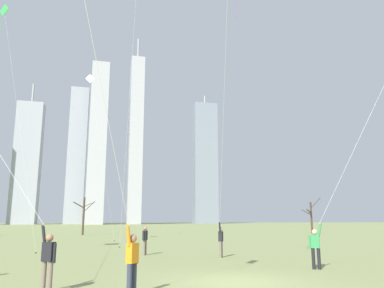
{
  "coord_description": "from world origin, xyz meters",
  "views": [
    {
      "loc": [
        -4.66,
        -12.44,
        2.05
      ],
      "look_at": [
        0.0,
        6.0,
        5.81
      ],
      "focal_mm": 35.54,
      "sensor_mm": 36.0,
      "label": 1
    }
  ],
  "objects": [
    {
      "name": "ground_plane",
      "position": [
        0.0,
        0.0,
        0.0
      ],
      "size": [
        400.0,
        400.0,
        0.0
      ],
      "primitive_type": "plane",
      "color": "#848E56"
    },
    {
      "name": "skyline_short_annex",
      "position": [
        10.29,
        142.16,
        34.96
      ],
      "size": [
        5.53,
        6.55,
        79.13
      ],
      "color": "#B2B2B7",
      "rests_on": "ground"
    },
    {
      "name": "distant_kite_drifting_right_green",
      "position": [
        -11.71,
        16.1,
        16.18
      ],
      "size": [
        4.45,
        3.92,
        18.09
      ],
      "color": "green",
      "rests_on": "ground"
    },
    {
      "name": "skyline_mid_tower_left",
      "position": [
        -31.56,
        147.61,
        24.06
      ],
      "size": [
        9.85,
        8.21,
        56.63
      ],
      "color": "#9EA3AD",
      "rests_on": "ground"
    },
    {
      "name": "kite_flyer_midfield_left_purple",
      "position": [
        1.59,
        5.91,
        4.12
      ],
      "size": [
        2.43,
        8.0,
        13.56
      ],
      "color": "#726656",
      "rests_on": "ground"
    },
    {
      "name": "kite_flyer_midfield_right_blue",
      "position": [
        -4.15,
        -2.35,
        3.12
      ],
      "size": [
        3.34,
        4.7,
        11.88
      ],
      "color": "#33384C",
      "rests_on": "ground"
    },
    {
      "name": "bare_tree_left_of_center",
      "position": [
        25.73,
        37.49,
        2.46
      ],
      "size": [
        2.2,
        1.84,
        5.06
      ],
      "color": "#423326",
      "rests_on": "ground"
    },
    {
      "name": "skyline_wide_slab",
      "position": [
        44.08,
        155.48,
        28.07
      ],
      "size": [
        10.93,
        5.3,
        60.25
      ],
      "color": "gray",
      "rests_on": "ground"
    },
    {
      "name": "skyline_slender_spire",
      "position": [
        -13.18,
        154.93,
        28.89
      ],
      "size": [
        7.49,
        10.31,
        57.78
      ],
      "color": "#9EA3AD",
      "rests_on": "ground"
    },
    {
      "name": "distant_kite_high_overhead_white",
      "position": [
        -5.5,
        25.98,
        14.74
      ],
      "size": [
        3.55,
        1.29,
        16.76
      ],
      "color": "white",
      "rests_on": "ground"
    },
    {
      "name": "bare_tree_center",
      "position": [
        -6.08,
        40.14,
        2.62
      ],
      "size": [
        2.76,
        1.07,
        4.88
      ],
      "color": "#423326",
      "rests_on": "ground"
    },
    {
      "name": "skyline_mid_tower_right",
      "position": [
        -4.92,
        139.13,
        31.84
      ],
      "size": [
        6.77,
        10.77,
        63.68
      ],
      "color": "#B2B2B7",
      "rests_on": "ground"
    },
    {
      "name": "kite_flyer_midfield_center_orange",
      "position": [
        5.1,
        1.81,
        2.59
      ],
      "size": [
        7.44,
        4.08,
        16.88
      ],
      "color": "black",
      "rests_on": "ground"
    },
    {
      "name": "bystander_strolling_midfield",
      "position": [
        -1.76,
        10.2,
        0.9
      ],
      "size": [
        0.34,
        0.46,
        1.62
      ],
      "color": "#726656",
      "rests_on": "ground"
    }
  ]
}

